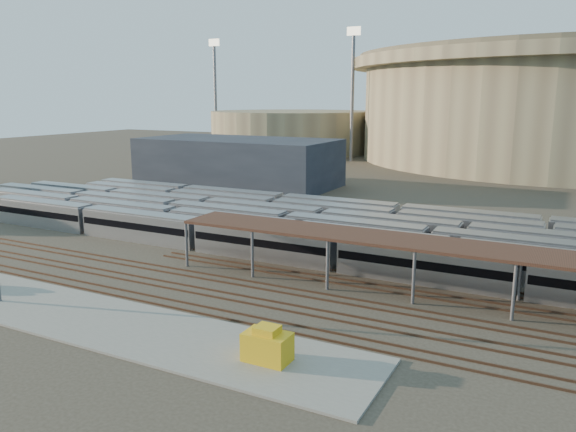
{
  "coord_description": "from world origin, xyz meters",
  "views": [
    {
      "loc": [
        29.88,
        -47.48,
        18.64
      ],
      "look_at": [
        -0.72,
        12.0,
        4.48
      ],
      "focal_mm": 35.0,
      "sensor_mm": 36.0,
      "label": 1
    }
  ],
  "objects": [
    {
      "name": "inspection_shed",
      "position": [
        22.0,
        4.0,
        4.98
      ],
      "size": [
        60.3,
        6.0,
        5.3
      ],
      "color": "slate",
      "rests_on": "ground"
    },
    {
      "name": "secondary_arena",
      "position": [
        -60.0,
        130.0,
        7.0
      ],
      "size": [
        56.0,
        56.0,
        14.0
      ],
      "primitive_type": "cylinder",
      "color": "gray",
      "rests_on": "ground"
    },
    {
      "name": "ground",
      "position": [
        0.0,
        0.0,
        0.0
      ],
      "size": [
        420.0,
        420.0,
        0.0
      ],
      "primitive_type": "plane",
      "color": "#383026",
      "rests_on": "ground"
    },
    {
      "name": "subway_trains",
      "position": [
        3.68,
        18.5,
        1.8
      ],
      "size": [
        124.25,
        23.9,
        3.6
      ],
      "color": "#B5B4B9",
      "rests_on": "ground"
    },
    {
      "name": "yellow_equipment",
      "position": [
        11.58,
        -15.14,
        1.24
      ],
      "size": [
        3.33,
        2.09,
        2.08
      ],
      "primitive_type": "cube",
      "rotation": [
        0.0,
        0.0,
        -0.0
      ],
      "color": "gold",
      "rests_on": "apron"
    },
    {
      "name": "empty_tracks",
      "position": [
        0.0,
        -5.0,
        0.09
      ],
      "size": [
        170.0,
        9.62,
        0.18
      ],
      "color": "#4C3323",
      "rests_on": "ground"
    },
    {
      "name": "floodlight_1",
      "position": [
        -85.0,
        120.0,
        20.65
      ],
      "size": [
        4.0,
        1.0,
        38.4
      ],
      "color": "slate",
      "rests_on": "ground"
    },
    {
      "name": "apron",
      "position": [
        -5.0,
        -15.0,
        0.1
      ],
      "size": [
        50.0,
        9.0,
        0.2
      ],
      "primitive_type": "cube",
      "color": "gray",
      "rests_on": "ground"
    },
    {
      "name": "stadium",
      "position": [
        25.0,
        140.0,
        16.47
      ],
      "size": [
        124.0,
        124.0,
        32.5
      ],
      "color": "gray",
      "rests_on": "ground"
    },
    {
      "name": "service_building",
      "position": [
        -35.0,
        55.0,
        5.0
      ],
      "size": [
        42.0,
        20.0,
        10.0
      ],
      "primitive_type": "cube",
      "color": "#1E232D",
      "rests_on": "ground"
    },
    {
      "name": "floodlight_0",
      "position": [
        -30.0,
        110.0,
        20.65
      ],
      "size": [
        4.0,
        1.0,
        38.4
      ],
      "color": "slate",
      "rests_on": "ground"
    },
    {
      "name": "floodlight_3",
      "position": [
        -10.0,
        160.0,
        20.65
      ],
      "size": [
        4.0,
        1.0,
        38.4
      ],
      "color": "slate",
      "rests_on": "ground"
    }
  ]
}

